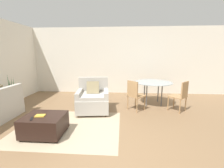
{
  "coord_description": "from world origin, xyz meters",
  "views": [
    {
      "loc": [
        0.44,
        -2.41,
        1.65
      ],
      "look_at": [
        0.13,
        2.11,
        0.75
      ],
      "focal_mm": 24.0,
      "sensor_mm": 36.0,
      "label": 1
    }
  ],
  "objects_px": {
    "armchair": "(93,99)",
    "dining_chair_near_left": "(135,93)",
    "tv_remote_primary": "(32,119)",
    "dining_chair_near_right": "(181,94)",
    "book_stack": "(40,116)",
    "ottoman": "(45,124)",
    "potted_plant": "(13,100)",
    "dining_table": "(153,84)"
  },
  "relations": [
    {
      "from": "potted_plant",
      "to": "dining_table",
      "type": "relative_size",
      "value": 0.87
    },
    {
      "from": "dining_chair_near_left",
      "to": "ottoman",
      "type": "bearing_deg",
      "value": -142.05
    },
    {
      "from": "dining_table",
      "to": "dining_chair_near_right",
      "type": "relative_size",
      "value": 1.37
    },
    {
      "from": "armchair",
      "to": "dining_chair_near_left",
      "type": "height_order",
      "value": "armchair"
    },
    {
      "from": "potted_plant",
      "to": "dining_chair_near_right",
      "type": "height_order",
      "value": "potted_plant"
    },
    {
      "from": "armchair",
      "to": "dining_chair_near_right",
      "type": "height_order",
      "value": "armchair"
    },
    {
      "from": "dining_table",
      "to": "dining_chair_near_right",
      "type": "bearing_deg",
      "value": -45.0
    },
    {
      "from": "dining_chair_near_right",
      "to": "book_stack",
      "type": "bearing_deg",
      "value": -155.04
    },
    {
      "from": "dining_chair_near_left",
      "to": "potted_plant",
      "type": "bearing_deg",
      "value": 178.88
    },
    {
      "from": "tv_remote_primary",
      "to": "dining_chair_near_right",
      "type": "relative_size",
      "value": 0.18
    },
    {
      "from": "tv_remote_primary",
      "to": "dining_chair_near_left",
      "type": "bearing_deg",
      "value": 38.79
    },
    {
      "from": "tv_remote_primary",
      "to": "book_stack",
      "type": "bearing_deg",
      "value": 57.2
    },
    {
      "from": "armchair",
      "to": "tv_remote_primary",
      "type": "bearing_deg",
      "value": -120.81
    },
    {
      "from": "book_stack",
      "to": "dining_table",
      "type": "bearing_deg",
      "value": 39.56
    },
    {
      "from": "tv_remote_primary",
      "to": "dining_table",
      "type": "relative_size",
      "value": 0.13
    },
    {
      "from": "tv_remote_primary",
      "to": "dining_chair_near_right",
      "type": "bearing_deg",
      "value": 26.33
    },
    {
      "from": "book_stack",
      "to": "dining_chair_near_right",
      "type": "height_order",
      "value": "dining_chair_near_right"
    },
    {
      "from": "ottoman",
      "to": "potted_plant",
      "type": "bearing_deg",
      "value": 139.74
    },
    {
      "from": "tv_remote_primary",
      "to": "dining_chair_near_right",
      "type": "height_order",
      "value": "dining_chair_near_right"
    },
    {
      "from": "tv_remote_primary",
      "to": "potted_plant",
      "type": "xyz_separation_m",
      "value": [
        -1.74,
        1.78,
        -0.21
      ]
    },
    {
      "from": "armchair",
      "to": "book_stack",
      "type": "relative_size",
      "value": 4.86
    },
    {
      "from": "ottoman",
      "to": "dining_chair_near_right",
      "type": "bearing_deg",
      "value": 25.0
    },
    {
      "from": "book_stack",
      "to": "tv_remote_primary",
      "type": "xyz_separation_m",
      "value": [
        -0.09,
        -0.14,
        -0.0
      ]
    },
    {
      "from": "ottoman",
      "to": "tv_remote_primary",
      "type": "height_order",
      "value": "tv_remote_primary"
    },
    {
      "from": "armchair",
      "to": "dining_chair_near_right",
      "type": "distance_m",
      "value": 2.54
    },
    {
      "from": "book_stack",
      "to": "dining_chair_near_left",
      "type": "bearing_deg",
      "value": 37.57
    },
    {
      "from": "book_stack",
      "to": "dining_chair_near_left",
      "type": "height_order",
      "value": "dining_chair_near_left"
    },
    {
      "from": "potted_plant",
      "to": "book_stack",
      "type": "bearing_deg",
      "value": -41.65
    },
    {
      "from": "dining_table",
      "to": "dining_chair_near_right",
      "type": "height_order",
      "value": "dining_chair_near_right"
    },
    {
      "from": "ottoman",
      "to": "potted_plant",
      "type": "xyz_separation_m",
      "value": [
        -1.9,
        1.61,
        -0.02
      ]
    },
    {
      "from": "ottoman",
      "to": "armchair",
      "type": "bearing_deg",
      "value": 60.86
    },
    {
      "from": "dining_table",
      "to": "potted_plant",
      "type": "bearing_deg",
      "value": -172.63
    },
    {
      "from": "dining_chair_near_left",
      "to": "dining_chair_near_right",
      "type": "relative_size",
      "value": 1.0
    },
    {
      "from": "armchair",
      "to": "book_stack",
      "type": "height_order",
      "value": "armchair"
    },
    {
      "from": "book_stack",
      "to": "tv_remote_primary",
      "type": "relative_size",
      "value": 1.25
    },
    {
      "from": "armchair",
      "to": "ottoman",
      "type": "bearing_deg",
      "value": -119.14
    },
    {
      "from": "tv_remote_primary",
      "to": "potted_plant",
      "type": "bearing_deg",
      "value": 134.45
    },
    {
      "from": "tv_remote_primary",
      "to": "dining_chair_near_left",
      "type": "relative_size",
      "value": 0.18
    },
    {
      "from": "potted_plant",
      "to": "dining_table",
      "type": "xyz_separation_m",
      "value": [
        4.52,
        0.59,
        0.46
      ]
    },
    {
      "from": "ottoman",
      "to": "dining_chair_near_left",
      "type": "distance_m",
      "value": 2.51
    },
    {
      "from": "tv_remote_primary",
      "to": "potted_plant",
      "type": "distance_m",
      "value": 2.5
    },
    {
      "from": "tv_remote_primary",
      "to": "dining_table",
      "type": "xyz_separation_m",
      "value": [
        2.78,
        2.36,
        0.25
      ]
    }
  ]
}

